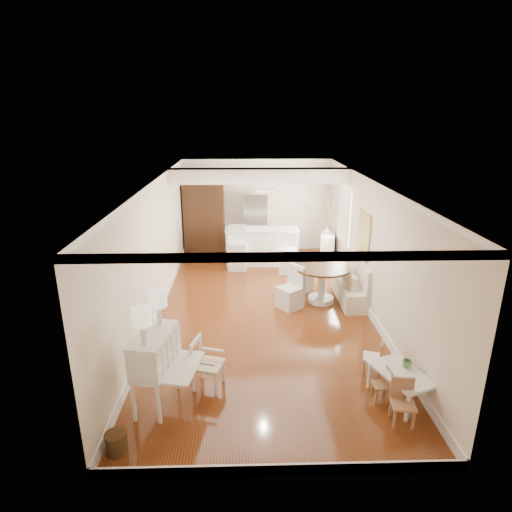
{
  "coord_description": "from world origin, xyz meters",
  "views": [
    {
      "loc": [
        -0.4,
        -8.46,
        4.09
      ],
      "look_at": [
        -0.15,
        0.3,
        1.16
      ],
      "focal_mm": 30.0,
      "sensor_mm": 36.0,
      "label": 1
    }
  ],
  "objects_px": {
    "slip_chair_far": "(301,273)",
    "bar_stool_right": "(288,254)",
    "dining_table": "(322,284)",
    "bar_stool_left": "(237,248)",
    "fridge": "(267,224)",
    "sideboard": "(327,247)",
    "kids_table": "(400,386)",
    "breakfast_counter": "(262,246)",
    "secretary_bureau": "(156,370)",
    "wicker_basket": "(116,442)",
    "pantry_cabinet": "(204,216)",
    "kids_chair_a": "(381,384)",
    "kids_chair_c": "(403,403)",
    "slip_chair_near": "(290,288)",
    "gustavian_armchair": "(208,364)",
    "kids_chair_b": "(373,357)"
  },
  "relations": [
    {
      "from": "kids_table",
      "to": "breakfast_counter",
      "type": "bearing_deg",
      "value": 106.19
    },
    {
      "from": "kids_chair_c",
      "to": "bar_stool_right",
      "type": "height_order",
      "value": "bar_stool_right"
    },
    {
      "from": "slip_chair_far",
      "to": "fridge",
      "type": "height_order",
      "value": "fridge"
    },
    {
      "from": "sideboard",
      "to": "kids_chair_c",
      "type": "bearing_deg",
      "value": -81.0
    },
    {
      "from": "kids_chair_a",
      "to": "bar_stool_right",
      "type": "xyz_separation_m",
      "value": [
        -0.87,
        5.41,
        0.29
      ]
    },
    {
      "from": "slip_chair_near",
      "to": "kids_chair_c",
      "type": "bearing_deg",
      "value": -20.25
    },
    {
      "from": "bar_stool_left",
      "to": "bar_stool_right",
      "type": "height_order",
      "value": "bar_stool_left"
    },
    {
      "from": "slip_chair_near",
      "to": "sideboard",
      "type": "height_order",
      "value": "slip_chair_near"
    },
    {
      "from": "sideboard",
      "to": "kids_table",
      "type": "bearing_deg",
      "value": -79.82
    },
    {
      "from": "secretary_bureau",
      "to": "sideboard",
      "type": "relative_size",
      "value": 1.36
    },
    {
      "from": "kids_chair_a",
      "to": "breakfast_counter",
      "type": "distance_m",
      "value": 6.37
    },
    {
      "from": "slip_chair_far",
      "to": "sideboard",
      "type": "distance_m",
      "value": 2.45
    },
    {
      "from": "kids_chair_c",
      "to": "dining_table",
      "type": "xyz_separation_m",
      "value": [
        -0.41,
        4.06,
        0.1
      ]
    },
    {
      "from": "secretary_bureau",
      "to": "bar_stool_right",
      "type": "height_order",
      "value": "secretary_bureau"
    },
    {
      "from": "secretary_bureau",
      "to": "dining_table",
      "type": "distance_m",
      "value": 4.66
    },
    {
      "from": "fridge",
      "to": "bar_stool_right",
      "type": "bearing_deg",
      "value": -75.94
    },
    {
      "from": "kids_table",
      "to": "slip_chair_near",
      "type": "xyz_separation_m",
      "value": [
        -1.31,
        3.25,
        0.24
      ]
    },
    {
      "from": "kids_chair_b",
      "to": "breakfast_counter",
      "type": "xyz_separation_m",
      "value": [
        -1.59,
        5.5,
        0.21
      ]
    },
    {
      "from": "gustavian_armchair",
      "to": "sideboard",
      "type": "relative_size",
      "value": 0.95
    },
    {
      "from": "dining_table",
      "to": "bar_stool_left",
      "type": "relative_size",
      "value": 1.05
    },
    {
      "from": "bar_stool_right",
      "to": "bar_stool_left",
      "type": "bearing_deg",
      "value": 174.02
    },
    {
      "from": "bar_stool_left",
      "to": "sideboard",
      "type": "xyz_separation_m",
      "value": [
        2.59,
        0.61,
        -0.19
      ]
    },
    {
      "from": "pantry_cabinet",
      "to": "fridge",
      "type": "height_order",
      "value": "pantry_cabinet"
    },
    {
      "from": "secretary_bureau",
      "to": "bar_stool_right",
      "type": "xyz_separation_m",
      "value": [
        2.46,
        5.42,
        -0.04
      ]
    },
    {
      "from": "wicker_basket",
      "to": "pantry_cabinet",
      "type": "bearing_deg",
      "value": 86.86
    },
    {
      "from": "kids_table",
      "to": "slip_chair_near",
      "type": "relative_size",
      "value": 0.98
    },
    {
      "from": "kids_table",
      "to": "pantry_cabinet",
      "type": "bearing_deg",
      "value": 115.68
    },
    {
      "from": "slip_chair_near",
      "to": "breakfast_counter",
      "type": "bearing_deg",
      "value": 152.2
    },
    {
      "from": "fridge",
      "to": "sideboard",
      "type": "height_order",
      "value": "fridge"
    },
    {
      "from": "wicker_basket",
      "to": "sideboard",
      "type": "distance_m",
      "value": 8.36
    },
    {
      "from": "slip_chair_near",
      "to": "bar_stool_left",
      "type": "relative_size",
      "value": 0.79
    },
    {
      "from": "kids_table",
      "to": "bar_stool_right",
      "type": "distance_m",
      "value": 5.56
    },
    {
      "from": "slip_chair_near",
      "to": "bar_stool_right",
      "type": "bearing_deg",
      "value": 138.44
    },
    {
      "from": "secretary_bureau",
      "to": "slip_chair_near",
      "type": "xyz_separation_m",
      "value": [
        2.29,
        3.24,
        -0.11
      ]
    },
    {
      "from": "wicker_basket",
      "to": "kids_table",
      "type": "relative_size",
      "value": 0.29
    },
    {
      "from": "secretary_bureau",
      "to": "wicker_basket",
      "type": "distance_m",
      "value": 1.1
    },
    {
      "from": "bar_stool_right",
      "to": "dining_table",
      "type": "bearing_deg",
      "value": -64.69
    },
    {
      "from": "fridge",
      "to": "sideboard",
      "type": "bearing_deg",
      "value": -27.12
    },
    {
      "from": "secretary_bureau",
      "to": "wicker_basket",
      "type": "bearing_deg",
      "value": -100.33
    },
    {
      "from": "kids_table",
      "to": "sideboard",
      "type": "height_order",
      "value": "sideboard"
    },
    {
      "from": "wicker_basket",
      "to": "kids_table",
      "type": "height_order",
      "value": "kids_table"
    },
    {
      "from": "bar_stool_right",
      "to": "kids_chair_a",
      "type": "bearing_deg",
      "value": -72.63
    },
    {
      "from": "kids_table",
      "to": "bar_stool_right",
      "type": "xyz_separation_m",
      "value": [
        -1.14,
        5.43,
        0.31
      ]
    },
    {
      "from": "gustavian_armchair",
      "to": "slip_chair_near",
      "type": "distance_m",
      "value": 3.25
    },
    {
      "from": "slip_chair_far",
      "to": "bar_stool_right",
      "type": "height_order",
      "value": "bar_stool_right"
    },
    {
      "from": "secretary_bureau",
      "to": "fridge",
      "type": "height_order",
      "value": "fridge"
    },
    {
      "from": "slip_chair_near",
      "to": "kids_table",
      "type": "bearing_deg",
      "value": -15.41
    },
    {
      "from": "pantry_cabinet",
      "to": "sideboard",
      "type": "xyz_separation_m",
      "value": [
        3.6,
        -0.9,
        -0.74
      ]
    },
    {
      "from": "slip_chair_near",
      "to": "pantry_cabinet",
      "type": "relative_size",
      "value": 0.41
    },
    {
      "from": "dining_table",
      "to": "kids_chair_c",
      "type": "bearing_deg",
      "value": -84.18
    }
  ]
}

